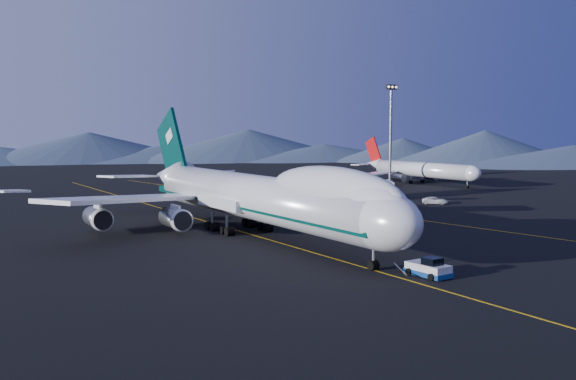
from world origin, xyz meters
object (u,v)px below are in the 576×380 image
pushback_tug (428,270)px  floodlight_mast (391,135)px  service_van (435,200)px  boeing_747 (256,196)px  second_jet (418,169)px

pushback_tug → floodlight_mast: (66.48, 83.13, 13.08)m
service_van → floodlight_mast: bearing=19.8°
service_van → boeing_747: bearing=154.3°
second_jet → service_van: bearing=-154.1°
floodlight_mast → boeing_747: bearing=-143.6°
floodlight_mast → service_van: bearing=-117.6°
pushback_tug → floodlight_mast: 107.25m
pushback_tug → floodlight_mast: size_ratio=0.18×
pushback_tug → second_jet: (79.78, 86.55, 3.32)m
second_jet → floodlight_mast: floodlight_mast is taller
second_jet → floodlight_mast: size_ratio=1.70×
boeing_747 → floodlight_mast: floodlight_mast is taller
second_jet → service_van: second_jet is taller
floodlight_mast → pushback_tug: bearing=-128.6°
boeing_747 → floodlight_mast: (69.48, 51.29, 7.93)m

